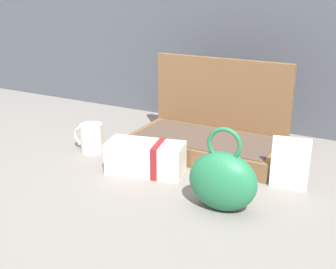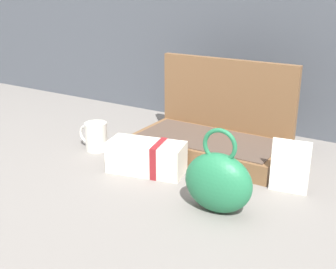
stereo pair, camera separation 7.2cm
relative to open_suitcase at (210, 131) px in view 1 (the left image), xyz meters
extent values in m
plane|color=slate|center=(-0.06, -0.23, -0.07)|extent=(6.00, 6.00, 0.00)
cube|color=brown|center=(0.00, -0.04, -0.04)|extent=(0.50, 0.25, 0.06)
cube|color=#4C3D33|center=(0.00, -0.04, -0.01)|extent=(0.46, 0.22, 0.00)
cube|color=brown|center=(0.00, 0.09, 0.08)|extent=(0.50, 0.02, 0.31)
ellipsoid|color=#237247|center=(0.19, -0.36, 0.01)|extent=(0.18, 0.11, 0.16)
torus|color=#237247|center=(0.19, -0.36, 0.11)|extent=(0.09, 0.02, 0.09)
cube|color=silver|center=(-0.10, -0.26, -0.02)|extent=(0.25, 0.15, 0.10)
cube|color=maroon|center=(-0.06, -0.25, -0.02)|extent=(0.04, 0.11, 0.10)
cylinder|color=silver|center=(-0.36, -0.20, -0.02)|extent=(0.08, 0.08, 0.10)
torus|color=silver|center=(-0.40, -0.20, -0.02)|extent=(0.07, 0.01, 0.07)
cube|color=white|center=(0.31, -0.17, 0.01)|extent=(0.10, 0.02, 0.16)
camera|label=1|loc=(0.52, -1.28, 0.48)|focal=44.87mm
camera|label=2|loc=(0.58, -1.24, 0.48)|focal=44.87mm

